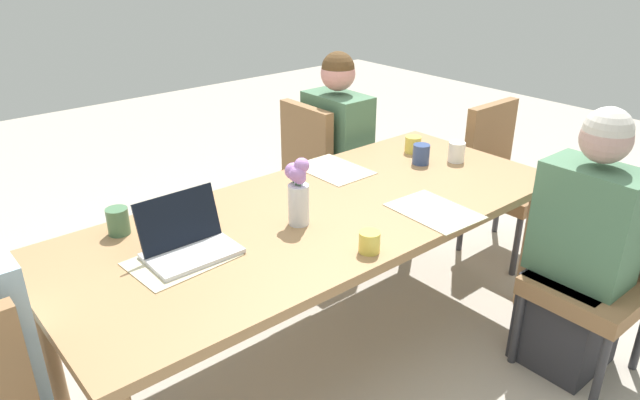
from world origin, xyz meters
TOP-DOWN VIEW (x-y plane):
  - ground_plane at (0.00, 0.00)m, footprint 10.00×10.00m
  - dining_table at (0.00, 0.00)m, footprint 2.29×0.95m
  - chair_near_left_near at (0.88, -0.83)m, footprint 0.44×0.44m
  - person_near_left_near at (0.81, -0.77)m, footprint 0.36×0.40m
  - chair_far_left_mid at (0.71, 0.83)m, footprint 0.44×0.44m
  - person_far_left_mid at (0.79, 0.77)m, footprint 0.36×0.40m
  - chair_head_right_right_near at (1.47, 0.06)m, footprint 0.44×0.44m
  - flower_vase at (-0.14, -0.03)m, footprint 0.09×0.11m
  - placemat_near_left_near at (0.36, -0.32)m, footprint 0.28×0.37m
  - placemat_far_left_mid at (0.35, 0.32)m, footprint 0.26×0.36m
  - placemat_head_left_left_far at (-0.64, 0.01)m, footprint 0.38×0.28m
  - laptop_head_left_left_far at (-0.60, 0.03)m, footprint 0.32×0.22m
  - coffee_mug_near_left at (0.91, 0.00)m, footprint 0.08×0.08m
  - coffee_mug_near_right at (0.85, 0.24)m, footprint 0.09×0.09m
  - coffee_mug_centre_left at (-0.73, 0.35)m, footprint 0.08×0.08m
  - coffee_mug_centre_right at (-0.09, -0.38)m, footprint 0.08×0.08m
  - coffee_mug_far_left at (0.75, 0.10)m, footprint 0.09×0.09m

SIDE VIEW (x-z plane):
  - ground_plane at x=0.00m, z-range 0.00..0.00m
  - chair_near_left_near at x=0.88m, z-range 0.05..0.95m
  - chair_far_left_mid at x=0.71m, z-range 0.05..0.95m
  - chair_head_right_right_near at x=1.47m, z-range 0.05..0.95m
  - person_near_left_near at x=0.81m, z-range -0.07..1.12m
  - person_far_left_mid at x=0.79m, z-range -0.07..1.12m
  - dining_table at x=0.00m, z-range 0.30..1.02m
  - placemat_near_left_near at x=0.36m, z-range 0.73..0.73m
  - placemat_far_left_mid at x=0.35m, z-range 0.73..0.73m
  - placemat_head_left_left_far at x=-0.64m, z-range 0.73..0.73m
  - coffee_mug_centre_right at x=-0.09m, z-range 0.73..0.81m
  - coffee_mug_near_right at x=0.85m, z-range 0.73..0.81m
  - laptop_head_left_left_far at x=-0.60m, z-range 0.67..0.88m
  - coffee_mug_far_left at x=0.75m, z-range 0.73..0.83m
  - coffee_mug_near_left at x=0.91m, z-range 0.73..0.83m
  - coffee_mug_centre_left at x=-0.73m, z-range 0.73..0.83m
  - flower_vase at x=-0.14m, z-range 0.74..1.02m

